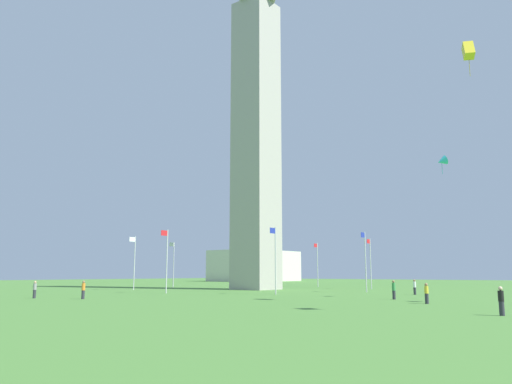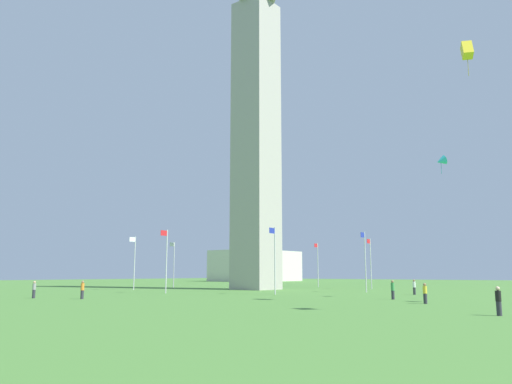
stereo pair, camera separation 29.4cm
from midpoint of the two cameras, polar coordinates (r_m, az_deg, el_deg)
ground_plane at (r=76.02m, az=0.11°, el=-10.89°), size 260.00×260.00×0.00m
obelisk_monument at (r=79.43m, az=0.11°, el=7.85°), size 5.62×5.62×51.09m
flagpole_n at (r=62.97m, az=-9.92°, el=-7.30°), size 1.12×0.14×7.65m
flagpole_ne at (r=58.48m, az=2.24°, el=-7.30°), size 1.12×0.14×7.65m
flagpole_e at (r=66.59m, az=12.26°, el=-7.32°), size 1.12×0.14×7.65m
flagpole_se at (r=80.09m, az=12.83°, el=-7.57°), size 1.12×0.14×7.65m
flagpole_s at (r=90.54m, az=7.03°, el=-7.87°), size 1.12×0.14×7.65m
flagpole_sw at (r=93.50m, az=-1.27°, el=-7.98°), size 1.12×0.14×7.65m
flagpole_w at (r=87.91m, az=-9.13°, el=-7.79°), size 1.12×0.14×7.65m
flagpole_nw at (r=75.82m, az=-13.40°, el=-7.47°), size 1.12×0.14×7.65m
person_orange_shirt at (r=50.85m, az=-18.75°, el=-10.36°), size 0.32×0.32×1.70m
person_black_shirt at (r=32.64m, az=25.80°, el=-10.97°), size 0.32×0.32×1.64m
person_gray_shirt at (r=54.21m, az=-23.50°, el=-10.02°), size 0.32×0.32×1.65m
person_green_shirt at (r=49.27m, az=15.26°, el=-10.55°), size 0.32×0.32×1.74m
person_yellow_shirt at (r=43.06m, az=18.63°, el=-10.75°), size 0.32×0.32×1.61m
person_white_shirt at (r=60.69m, az=17.47°, el=-10.15°), size 0.32×0.32×1.69m
kite_cyan_delta at (r=52.54m, az=20.19°, el=3.29°), size 1.39×1.41×1.84m
kite_yellow_box at (r=46.76m, az=22.77°, el=14.45°), size 1.55×1.30×3.04m
distant_building at (r=155.09m, az=0.05°, el=-8.31°), size 25.30×16.83×9.02m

